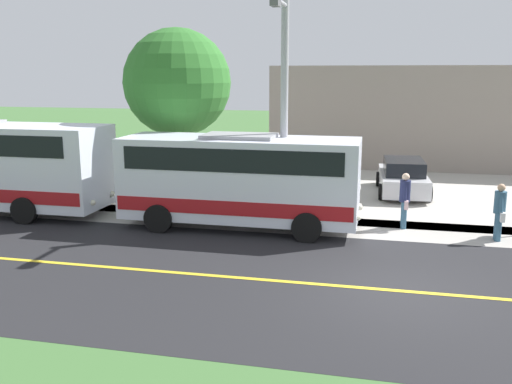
% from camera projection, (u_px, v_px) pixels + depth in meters
% --- Properties ---
extents(ground_plane, '(120.00, 120.00, 0.00)m').
position_uv_depth(ground_plane, '(395.00, 291.00, 12.82)').
color(ground_plane, '#3D6633').
extents(road_surface, '(8.00, 100.00, 0.01)m').
position_uv_depth(road_surface, '(395.00, 291.00, 12.82)').
color(road_surface, black).
rests_on(road_surface, ground).
extents(sidewalk, '(2.40, 100.00, 0.01)m').
position_uv_depth(sidewalk, '(392.00, 230.00, 17.78)').
color(sidewalk, '#9E9991').
rests_on(sidewalk, ground).
extents(parking_lot_surface, '(14.00, 36.00, 0.01)m').
position_uv_depth(parking_lot_surface, '(462.00, 189.00, 24.00)').
color(parking_lot_surface, '#B2ADA3').
rests_on(parking_lot_surface, ground).
extents(road_centre_line, '(0.16, 100.00, 0.00)m').
position_uv_depth(road_centre_line, '(395.00, 290.00, 12.81)').
color(road_centre_line, gold).
rests_on(road_centre_line, ground).
extents(shuttle_bus_front, '(2.64, 7.63, 3.02)m').
position_uv_depth(shuttle_bus_front, '(240.00, 177.00, 17.79)').
color(shuttle_bus_front, silver).
rests_on(shuttle_bus_front, ground).
extents(pedestrian_with_bags, '(0.72, 0.34, 1.72)m').
position_uv_depth(pedestrian_with_bags, '(500.00, 210.00, 16.49)').
color(pedestrian_with_bags, '#335972').
rests_on(pedestrian_with_bags, ground).
extents(pedestrian_waiting, '(0.72, 0.34, 1.79)m').
position_uv_depth(pedestrian_waiting, '(405.00, 199.00, 17.81)').
color(pedestrian_waiting, '#335972').
rests_on(pedestrian_waiting, ground).
extents(street_light_pole, '(1.97, 0.24, 7.04)m').
position_uv_depth(street_light_pole, '(284.00, 105.00, 17.38)').
color(street_light_pole, '#9E9EA3').
rests_on(street_light_pole, ground).
extents(parked_car_near, '(4.48, 2.18, 1.45)m').
position_uv_depth(parked_car_near, '(403.00, 177.00, 22.96)').
color(parked_car_near, silver).
rests_on(parked_car_near, ground).
extents(tree_curbside, '(3.97, 3.97, 6.53)m').
position_uv_depth(tree_curbside, '(177.00, 83.00, 20.63)').
color(tree_curbside, '#4C3826').
rests_on(tree_curbside, ground).
extents(commercial_building, '(10.00, 19.36, 5.25)m').
position_uv_depth(commercial_building, '(452.00, 113.00, 31.95)').
color(commercial_building, gray).
rests_on(commercial_building, ground).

